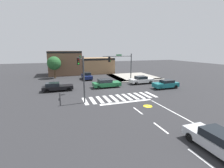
# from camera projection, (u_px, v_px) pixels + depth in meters

# --- Properties ---
(ground_plane) EXTENTS (120.00, 120.00, 0.00)m
(ground_plane) POSITION_uv_depth(u_px,v_px,m) (110.00, 90.00, 25.66)
(ground_plane) COLOR #2B2B2D
(crosswalk_near) EXTENTS (10.06, 3.06, 0.01)m
(crosswalk_near) POSITION_uv_depth(u_px,v_px,m) (120.00, 97.00, 21.50)
(crosswalk_near) COLOR silver
(crosswalk_near) RESTS_ON ground_plane
(lane_markings) EXTENTS (6.80, 20.25, 0.01)m
(lane_markings) POSITION_uv_depth(u_px,v_px,m) (161.00, 119.00, 14.90)
(lane_markings) COLOR white
(lane_markings) RESTS_ON ground_plane
(bike_detector_marking) EXTENTS (1.03, 1.03, 0.01)m
(bike_detector_marking) POSITION_uv_depth(u_px,v_px,m) (148.00, 106.00, 18.24)
(bike_detector_marking) COLOR yellow
(bike_detector_marking) RESTS_ON ground_plane
(curb_corner_northeast) EXTENTS (10.00, 10.60, 0.15)m
(curb_corner_northeast) POSITION_uv_depth(u_px,v_px,m) (132.00, 77.00, 37.04)
(curb_corner_northeast) COLOR #9E998E
(curb_corner_northeast) RESTS_ON ground_plane
(storefront_row) EXTENTS (16.66, 6.93, 5.99)m
(storefront_row) POSITION_uv_depth(u_px,v_px,m) (77.00, 64.00, 41.97)
(storefront_row) COLOR brown
(storefront_row) RESTS_ON ground_plane
(traffic_signal_northeast) EXTENTS (5.90, 0.32, 5.59)m
(traffic_signal_northeast) POSITION_uv_depth(u_px,v_px,m) (121.00, 63.00, 30.65)
(traffic_signal_northeast) COLOR #383A3D
(traffic_signal_northeast) RESTS_ON ground_plane
(traffic_signal_southwest) EXTENTS (0.32, 5.70, 5.66)m
(traffic_signal_southwest) POSITION_uv_depth(u_px,v_px,m) (81.00, 69.00, 20.53)
(traffic_signal_southwest) COLOR #383A3D
(traffic_signal_southwest) RESTS_ON ground_plane
(car_black) EXTENTS (4.60, 1.75, 1.36)m
(car_black) POSITION_uv_depth(u_px,v_px,m) (57.00, 87.00, 24.72)
(car_black) COLOR black
(car_black) RESTS_ON ground_plane
(car_white) EXTENTS (4.44, 1.82, 1.45)m
(car_white) POSITION_uv_depth(u_px,v_px,m) (141.00, 80.00, 30.05)
(car_white) COLOR white
(car_white) RESTS_ON ground_plane
(car_green) EXTENTS (4.69, 1.93, 1.46)m
(car_green) POSITION_uv_depth(u_px,v_px,m) (106.00, 83.00, 27.05)
(car_green) COLOR #1E6638
(car_green) RESTS_ON ground_plane
(car_silver) EXTENTS (1.75, 4.48, 1.41)m
(car_silver) POSITION_uv_depth(u_px,v_px,m) (220.00, 142.00, 9.92)
(car_silver) COLOR #B7BABF
(car_silver) RESTS_ON ground_plane
(car_navy) EXTENTS (1.78, 4.34, 1.51)m
(car_navy) POSITION_uv_depth(u_px,v_px,m) (87.00, 76.00, 34.58)
(car_navy) COLOR #141E4C
(car_navy) RESTS_ON ground_plane
(car_teal) EXTENTS (4.26, 1.70, 1.44)m
(car_teal) POSITION_uv_depth(u_px,v_px,m) (166.00, 84.00, 26.42)
(car_teal) COLOR #196B70
(car_teal) RESTS_ON ground_plane
(roadside_tree) EXTENTS (3.00, 3.00, 4.90)m
(roadside_tree) POSITION_uv_depth(u_px,v_px,m) (54.00, 63.00, 35.20)
(roadside_tree) COLOR #4C3823
(roadside_tree) RESTS_ON ground_plane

